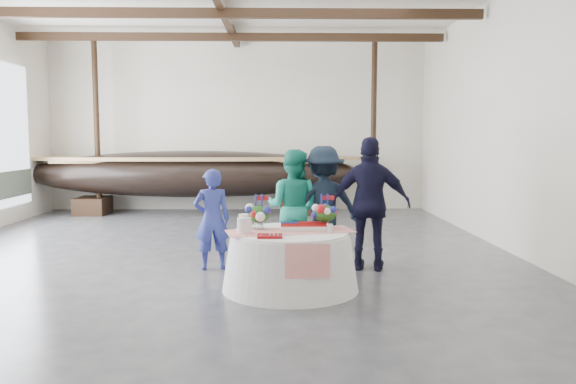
{
  "coord_description": "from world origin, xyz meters",
  "views": [
    {
      "loc": [
        1.02,
        -9.2,
        1.97
      ],
      "look_at": [
        1.2,
        -0.69,
        1.13
      ],
      "focal_mm": 35.0,
      "sensor_mm": 36.0,
      "label": 1
    }
  ],
  "objects": [
    {
      "name": "floor",
      "position": [
        0.0,
        0.0,
        0.0
      ],
      "size": [
        10.0,
        12.0,
        0.01
      ],
      "primitive_type": "cube",
      "color": "#3D3D42",
      "rests_on": "ground"
    },
    {
      "name": "wall_back",
      "position": [
        0.0,
        6.0,
        2.25
      ],
      "size": [
        10.0,
        0.02,
        4.5
      ],
      "primitive_type": "cube",
      "color": "silver",
      "rests_on": "ground"
    },
    {
      "name": "wall_front",
      "position": [
        0.0,
        -6.0,
        2.25
      ],
      "size": [
        10.0,
        0.02,
        4.5
      ],
      "primitive_type": "cube",
      "color": "silver",
      "rests_on": "ground"
    },
    {
      "name": "wall_right",
      "position": [
        5.0,
        0.0,
        2.25
      ],
      "size": [
        0.02,
        12.0,
        4.5
      ],
      "primitive_type": "cube",
      "color": "silver",
      "rests_on": "ground"
    },
    {
      "name": "pavilion_structure",
      "position": [
        0.0,
        0.86,
        4.0
      ],
      "size": [
        9.8,
        11.76,
        4.5
      ],
      "color": "black",
      "rests_on": "ground"
    },
    {
      "name": "longboat_display",
      "position": [
        -1.09,
        5.1,
        1.03
      ],
      "size": [
        8.61,
        1.72,
        1.61
      ],
      "color": "black",
      "rests_on": "ground"
    },
    {
      "name": "banquet_table",
      "position": [
        1.2,
        -2.09,
        0.38
      ],
      "size": [
        1.76,
        1.76,
        0.76
      ],
      "color": "white",
      "rests_on": "ground"
    },
    {
      "name": "tabletop_items",
      "position": [
        1.18,
        -1.94,
        0.91
      ],
      "size": [
        1.7,
        0.98,
        0.4
      ],
      "color": "red",
      "rests_on": "banquet_table"
    },
    {
      "name": "guest_woman_blue",
      "position": [
        0.07,
        -0.97,
        0.75
      ],
      "size": [
        0.62,
        0.48,
        1.5
      ],
      "primitive_type": "imported",
      "rotation": [
        0.0,
        0.0,
        3.39
      ],
      "color": "navy",
      "rests_on": "ground"
    },
    {
      "name": "guest_woman_teal",
      "position": [
        1.28,
        -0.65,
        0.89
      ],
      "size": [
        1.04,
        0.92,
        1.78
      ],
      "primitive_type": "imported",
      "rotation": [
        0.0,
        0.0,
        2.8
      ],
      "color": "#1B8C75",
      "rests_on": "ground"
    },
    {
      "name": "guest_man_left",
      "position": [
        1.75,
        -0.56,
        0.91
      ],
      "size": [
        1.29,
        0.9,
        1.83
      ],
      "primitive_type": "imported",
      "rotation": [
        0.0,
        0.0,
        3.34
      ],
      "color": "black",
      "rests_on": "ground"
    },
    {
      "name": "guest_man_right",
      "position": [
        2.41,
        -1.05,
        0.98
      ],
      "size": [
        1.23,
        0.72,
        1.97
      ],
      "primitive_type": "imported",
      "rotation": [
        0.0,
        0.0,
        2.92
      ],
      "color": "black",
      "rests_on": "ground"
    }
  ]
}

